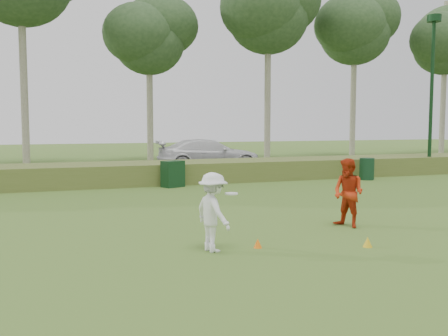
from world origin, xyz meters
name	(u,v)px	position (x,y,z in m)	size (l,w,h in m)	color
ground	(285,241)	(0.00, 0.00, 0.00)	(120.00, 120.00, 0.00)	#3B6020
reed_strip	(163,172)	(0.00, 12.00, 0.45)	(80.00, 3.00, 0.90)	#4C5E25
park_road	(142,172)	(0.00, 17.00, 0.03)	(80.00, 6.00, 0.06)	#2D2D2D
lamp_post	(433,66)	(14.00, 11.00, 5.59)	(0.70, 0.70, 8.18)	black
tree_4	(149,36)	(2.00, 24.50, 8.59)	(6.24, 6.24, 11.50)	gray
tree_5	(268,11)	(10.00, 22.50, 10.47)	(7.28, 7.28, 14.00)	gray
tree_6	(355,27)	(18.00, 23.80, 10.10)	(7.02, 7.02, 13.50)	gray
tree_7	(445,41)	(26.00, 22.80, 9.34)	(6.50, 6.50, 12.50)	gray
player_white	(213,212)	(-1.81, -0.33, 0.81)	(0.95, 1.16, 1.62)	white
player_red	(348,193)	(2.17, 0.79, 0.87)	(0.84, 0.66, 1.74)	#B92C0F
cone_orange	(258,243)	(-0.84, -0.39, 0.10)	(0.18, 0.18, 0.20)	orange
cone_yellow	(368,242)	(1.37, -1.13, 0.11)	(0.20, 0.20, 0.22)	gold
utility_cabinet	(173,174)	(-0.01, 10.16, 0.55)	(0.87, 0.55, 1.09)	#113318
trash_bin	(367,169)	(9.22, 9.76, 0.51)	(0.68, 0.68, 1.02)	#11331C
car_right	(209,154)	(3.72, 16.67, 0.91)	(2.38, 5.85, 1.70)	silver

